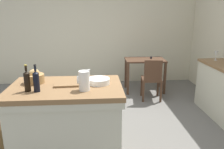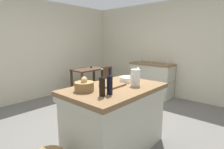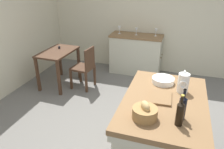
{
  "view_description": "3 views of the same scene",
  "coord_description": "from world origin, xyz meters",
  "px_view_note": "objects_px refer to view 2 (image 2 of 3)",
  "views": [
    {
      "loc": [
        0.0,
        -3.27,
        1.83
      ],
      "look_at": [
        0.25,
        0.06,
        0.89
      ],
      "focal_mm": 36.52,
      "sensor_mm": 36.0,
      "label": 1
    },
    {
      "loc": [
        -2.23,
        -2.11,
        1.55
      ],
      "look_at": [
        0.42,
        0.23,
        0.88
      ],
      "focal_mm": 28.9,
      "sensor_mm": 36.0,
      "label": 2
    },
    {
      "loc": [
        -2.56,
        -0.61,
        2.21
      ],
      "look_at": [
        0.28,
        0.32,
        0.82
      ],
      "focal_mm": 34.89,
      "sensor_mm": 36.0,
      "label": 3
    }
  ],
  "objects_px": {
    "wine_bottle_dark": "(110,84)",
    "wine_glass_left": "(152,59)",
    "writing_desk": "(88,73)",
    "cutting_board": "(113,85)",
    "wine_glass_middle": "(140,58)",
    "side_cabinet": "(151,79)",
    "wash_bowl": "(129,79)",
    "wooden_chair": "(104,81)",
    "bread_basket": "(84,86)",
    "pitcher": "(135,77)",
    "island_table": "(115,115)",
    "wine_glass_far_left": "(167,60)",
    "wine_bottle_amber": "(102,85)"
  },
  "relations": [
    {
      "from": "wine_bottle_dark",
      "to": "wine_glass_left",
      "type": "relative_size",
      "value": 1.94
    },
    {
      "from": "writing_desk",
      "to": "cutting_board",
      "type": "height_order",
      "value": "cutting_board"
    },
    {
      "from": "wine_glass_middle",
      "to": "wine_glass_left",
      "type": "bearing_deg",
      "value": -90.33
    },
    {
      "from": "cutting_board",
      "to": "wine_glass_left",
      "type": "xyz_separation_m",
      "value": [
        2.62,
        0.85,
        0.11
      ]
    },
    {
      "from": "side_cabinet",
      "to": "wash_bowl",
      "type": "bearing_deg",
      "value": -159.61
    },
    {
      "from": "writing_desk",
      "to": "wine_bottle_dark",
      "type": "distance_m",
      "value": 3.11
    },
    {
      "from": "wooden_chair",
      "to": "bread_basket",
      "type": "relative_size",
      "value": 3.57
    },
    {
      "from": "wash_bowl",
      "to": "bread_basket",
      "type": "height_order",
      "value": "bread_basket"
    },
    {
      "from": "writing_desk",
      "to": "pitcher",
      "type": "relative_size",
      "value": 3.29
    },
    {
      "from": "island_table",
      "to": "wash_bowl",
      "type": "xyz_separation_m",
      "value": [
        0.42,
        0.07,
        0.46
      ]
    },
    {
      "from": "writing_desk",
      "to": "wine_bottle_dark",
      "type": "height_order",
      "value": "wine_bottle_dark"
    },
    {
      "from": "wine_glass_left",
      "to": "bread_basket",
      "type": "bearing_deg",
      "value": -166.27
    },
    {
      "from": "island_table",
      "to": "wash_bowl",
      "type": "distance_m",
      "value": 0.62
    },
    {
      "from": "wine_glass_left",
      "to": "cutting_board",
      "type": "bearing_deg",
      "value": -162.01
    },
    {
      "from": "wine_glass_far_left",
      "to": "wine_glass_left",
      "type": "bearing_deg",
      "value": 95.83
    },
    {
      "from": "island_table",
      "to": "wine_glass_far_left",
      "type": "relative_size",
      "value": 8.41
    },
    {
      "from": "bread_basket",
      "to": "wine_glass_middle",
      "type": "distance_m",
      "value": 3.27
    },
    {
      "from": "wine_glass_left",
      "to": "wine_glass_middle",
      "type": "height_order",
      "value": "wine_glass_middle"
    },
    {
      "from": "wine_glass_far_left",
      "to": "wine_bottle_amber",
      "type": "bearing_deg",
      "value": -168.48
    },
    {
      "from": "pitcher",
      "to": "wine_glass_left",
      "type": "distance_m",
      "value": 2.63
    },
    {
      "from": "wooden_chair",
      "to": "wine_glass_middle",
      "type": "distance_m",
      "value": 1.3
    },
    {
      "from": "pitcher",
      "to": "wine_glass_middle",
      "type": "xyz_separation_m",
      "value": [
        2.4,
        1.48,
        0.01
      ]
    },
    {
      "from": "side_cabinet",
      "to": "wooden_chair",
      "type": "distance_m",
      "value": 1.37
    },
    {
      "from": "cutting_board",
      "to": "wine_glass_middle",
      "type": "distance_m",
      "value": 2.91
    },
    {
      "from": "pitcher",
      "to": "wine_bottle_dark",
      "type": "bearing_deg",
      "value": -179.5
    },
    {
      "from": "wash_bowl",
      "to": "wine_glass_far_left",
      "type": "bearing_deg",
      "value": 10.02
    },
    {
      "from": "wine_bottle_dark",
      "to": "wine_glass_middle",
      "type": "relative_size",
      "value": 1.84
    },
    {
      "from": "wash_bowl",
      "to": "wine_bottle_dark",
      "type": "relative_size",
      "value": 0.88
    },
    {
      "from": "island_table",
      "to": "wine_glass_far_left",
      "type": "distance_m",
      "value": 2.78
    },
    {
      "from": "wooden_chair",
      "to": "cutting_board",
      "type": "xyz_separation_m",
      "value": [
        -1.53,
        -1.66,
        0.45
      ]
    },
    {
      "from": "writing_desk",
      "to": "wash_bowl",
      "type": "xyz_separation_m",
      "value": [
        -1.1,
        -2.23,
        0.32
      ]
    },
    {
      "from": "wine_bottle_amber",
      "to": "writing_desk",
      "type": "bearing_deg",
      "value": 51.88
    },
    {
      "from": "writing_desk",
      "to": "wooden_chair",
      "type": "xyz_separation_m",
      "value": [
        0.03,
        -0.59,
        -0.16
      ]
    },
    {
      "from": "bread_basket",
      "to": "wine_bottle_dark",
      "type": "relative_size",
      "value": 0.77
    },
    {
      "from": "wine_bottle_amber",
      "to": "wine_glass_left",
      "type": "xyz_separation_m",
      "value": [
        3.06,
        1.07,
        -0.0
      ]
    },
    {
      "from": "island_table",
      "to": "cutting_board",
      "type": "distance_m",
      "value": 0.44
    },
    {
      "from": "wine_glass_left",
      "to": "wine_glass_middle",
      "type": "relative_size",
      "value": 0.95
    },
    {
      "from": "side_cabinet",
      "to": "wine_bottle_amber",
      "type": "xyz_separation_m",
      "value": [
        -3.05,
        -1.06,
        0.58
      ]
    },
    {
      "from": "wine_glass_middle",
      "to": "wash_bowl",
      "type": "bearing_deg",
      "value": -150.92
    },
    {
      "from": "bread_basket",
      "to": "wine_glass_left",
      "type": "distance_m",
      "value": 3.15
    },
    {
      "from": "wooden_chair",
      "to": "cutting_board",
      "type": "height_order",
      "value": "cutting_board"
    },
    {
      "from": "pitcher",
      "to": "island_table",
      "type": "bearing_deg",
      "value": 144.17
    },
    {
      "from": "island_table",
      "to": "pitcher",
      "type": "bearing_deg",
      "value": -35.83
    },
    {
      "from": "wine_bottle_dark",
      "to": "wooden_chair",
      "type": "bearing_deg",
      "value": 45.65
    },
    {
      "from": "cutting_board",
      "to": "writing_desk",
      "type": "bearing_deg",
      "value": 56.29
    },
    {
      "from": "side_cabinet",
      "to": "bread_basket",
      "type": "height_order",
      "value": "bread_basket"
    },
    {
      "from": "side_cabinet",
      "to": "bread_basket",
      "type": "distance_m",
      "value": 3.18
    },
    {
      "from": "island_table",
      "to": "bread_basket",
      "type": "bearing_deg",
      "value": 159.1
    },
    {
      "from": "wooden_chair",
      "to": "wine_glass_left",
      "type": "xyz_separation_m",
      "value": [
        1.1,
        -0.81,
        0.57
      ]
    },
    {
      "from": "wine_glass_left",
      "to": "wine_glass_far_left",
      "type": "bearing_deg",
      "value": -84.17
    }
  ]
}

